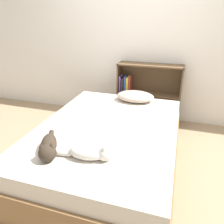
% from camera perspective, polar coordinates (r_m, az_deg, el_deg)
% --- Properties ---
extents(ground_plane, '(8.00, 8.00, 0.00)m').
position_cam_1_polar(ground_plane, '(2.61, -1.03, -13.68)').
color(ground_plane, '#997F60').
extents(wall_back, '(8.00, 0.06, 2.50)m').
position_cam_1_polar(wall_back, '(3.51, 6.84, 18.37)').
color(wall_back, white).
rests_on(wall_back, ground_plane).
extents(bed, '(1.47, 2.03, 0.51)m').
position_cam_1_polar(bed, '(2.46, -1.07, -9.05)').
color(bed, brown).
rests_on(bed, ground_plane).
extents(pillow, '(0.50, 0.34, 0.13)m').
position_cam_1_polar(pillow, '(2.99, 6.12, 4.09)').
color(pillow, '#B29E8E').
rests_on(pillow, bed).
extents(cat_light, '(0.50, 0.21, 0.16)m').
position_cam_1_polar(cat_light, '(1.82, -5.35, -10.33)').
color(cat_light, beige).
rests_on(cat_light, bed).
extents(cat_dark, '(0.30, 0.47, 0.17)m').
position_cam_1_polar(cat_dark, '(1.94, -16.28, -8.74)').
color(cat_dark, '#33281E').
rests_on(cat_dark, bed).
extents(bookshelf, '(0.97, 0.26, 0.92)m').
position_cam_1_polar(bookshelf, '(3.52, 8.93, 5.30)').
color(bookshelf, brown).
rests_on(bookshelf, ground_plane).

